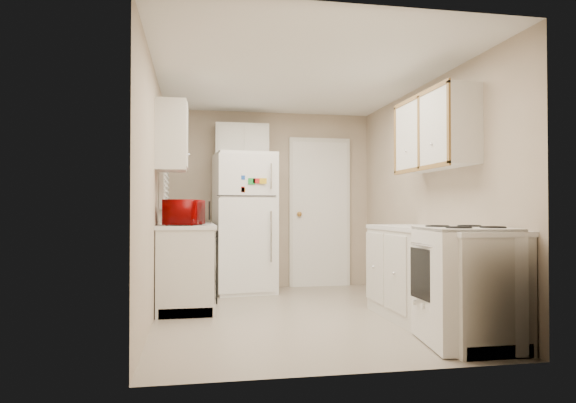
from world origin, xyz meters
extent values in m
plane|color=#B5A896|center=(0.00, 0.00, 0.00)|extent=(3.80, 3.80, 0.00)
plane|color=white|center=(0.00, 0.00, 2.40)|extent=(3.80, 3.80, 0.00)
plane|color=#B9A790|center=(-1.40, 0.00, 1.20)|extent=(3.80, 3.80, 0.00)
plane|color=#B9A790|center=(1.40, 0.00, 1.20)|extent=(3.80, 3.80, 0.00)
plane|color=#B9A790|center=(0.00, 1.90, 1.20)|extent=(2.80, 2.80, 0.00)
plane|color=#B9A790|center=(0.00, -1.90, 1.20)|extent=(2.80, 2.80, 0.00)
cube|color=silver|center=(-1.10, 0.90, 0.45)|extent=(0.60, 1.80, 0.90)
cube|color=black|center=(-0.81, 0.30, 0.49)|extent=(0.03, 0.58, 0.72)
cube|color=gray|center=(-1.10, 1.05, 0.86)|extent=(0.54, 0.74, 0.16)
imported|color=#890202|center=(-1.12, 0.28, 1.05)|extent=(0.52, 0.37, 0.31)
imported|color=white|center=(-1.10, 1.39, 1.00)|extent=(0.11, 0.11, 0.19)
cube|color=silver|center=(-1.36, 1.05, 1.60)|extent=(0.10, 0.98, 1.08)
cube|color=silver|center=(-1.25, 0.22, 1.80)|extent=(0.30, 0.45, 0.70)
cube|color=white|center=(-0.39, 1.53, 0.89)|extent=(0.81, 0.79, 1.78)
cube|color=silver|center=(-0.40, 1.75, 2.00)|extent=(0.70, 0.30, 0.40)
cube|color=white|center=(0.70, 1.86, 1.02)|extent=(0.86, 0.06, 2.08)
cube|color=silver|center=(1.10, -0.80, 0.45)|extent=(0.60, 2.00, 0.90)
cube|color=white|center=(1.06, -1.38, 0.47)|extent=(0.72, 0.84, 0.93)
cube|color=silver|center=(1.25, -0.50, 1.80)|extent=(0.30, 1.20, 0.70)
camera|label=1|loc=(-1.03, -5.08, 1.05)|focal=32.00mm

